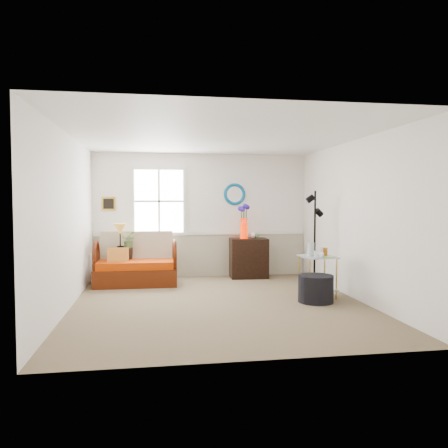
{
  "coord_description": "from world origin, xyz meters",
  "views": [
    {
      "loc": [
        -0.97,
        -6.7,
        1.6
      ],
      "look_at": [
        0.14,
        0.37,
        1.23
      ],
      "focal_mm": 35.0,
      "sensor_mm": 36.0,
      "label": 1
    }
  ],
  "objects": [
    {
      "name": "throw_pillow",
      "position": [
        -1.68,
        1.67,
        0.53
      ],
      "size": [
        0.41,
        0.13,
        0.4
      ],
      "primitive_type": null,
      "rotation": [
        0.0,
        0.0,
        0.09
      ],
      "color": "#C74708",
      "rests_on": "loveseat"
    },
    {
      "name": "wainscot",
      "position": [
        0.0,
        2.48,
        0.45
      ],
      "size": [
        4.46,
        0.02,
        0.9
      ],
      "primitive_type": "cube",
      "color": "#A79F85",
      "rests_on": "walls"
    },
    {
      "name": "picture",
      "position": [
        -1.92,
        2.48,
        1.55
      ],
      "size": [
        0.28,
        0.03,
        0.28
      ],
      "primitive_type": "cube",
      "color": "gold",
      "rests_on": "walls"
    },
    {
      "name": "lamp_stand",
      "position": [
        -1.64,
        1.98,
        0.34
      ],
      "size": [
        0.48,
        0.48,
        0.69
      ],
      "primitive_type": null,
      "rotation": [
        0.0,
        0.0,
        -0.27
      ],
      "color": "black",
      "rests_on": "floor"
    },
    {
      "name": "floor",
      "position": [
        0.0,
        0.0,
        0.0
      ],
      "size": [
        4.5,
        5.0,
        0.01
      ],
      "primitive_type": "cube",
      "color": "olive",
      "rests_on": "ground"
    },
    {
      "name": "chair_rail",
      "position": [
        0.0,
        2.47,
        0.92
      ],
      "size": [
        4.46,
        0.04,
        0.06
      ],
      "primitive_type": "cube",
      "color": "white",
      "rests_on": "walls"
    },
    {
      "name": "window",
      "position": [
        -0.9,
        2.47,
        1.6
      ],
      "size": [
        1.14,
        0.06,
        1.44
      ],
      "primitive_type": null,
      "color": "white",
      "rests_on": "walls"
    },
    {
      "name": "side_table",
      "position": [
        1.68,
        0.17,
        0.35
      ],
      "size": [
        0.57,
        0.57,
        0.69
      ],
      "primitive_type": null,
      "rotation": [
        0.0,
        0.0,
        0.04
      ],
      "color": "gold",
      "rests_on": "floor"
    },
    {
      "name": "loveseat",
      "position": [
        -1.35,
        1.78,
        0.5
      ],
      "size": [
        1.54,
        0.89,
        1.0
      ],
      "primitive_type": null,
      "rotation": [
        0.0,
        0.0,
        -0.01
      ],
      "color": "#541A05",
      "rests_on": "floor"
    },
    {
      "name": "ottoman",
      "position": [
        1.53,
        -0.15,
        0.21
      ],
      "size": [
        0.72,
        0.72,
        0.43
      ],
      "primitive_type": "cylinder",
      "rotation": [
        0.0,
        0.0,
        0.37
      ],
      "color": "black",
      "rests_on": "floor"
    },
    {
      "name": "table_lamp",
      "position": [
        -1.66,
        1.99,
        0.93
      ],
      "size": [
        0.33,
        0.33,
        0.48
      ],
      "primitive_type": null,
      "rotation": [
        0.0,
        0.0,
        -0.33
      ],
      "color": "#AF7F29",
      "rests_on": "lamp_stand"
    },
    {
      "name": "walls",
      "position": [
        0.0,
        0.0,
        1.3
      ],
      "size": [
        4.51,
        5.01,
        2.6
      ],
      "color": "white",
      "rests_on": "floor"
    },
    {
      "name": "cabinet",
      "position": [
        0.95,
        2.2,
        0.41
      ],
      "size": [
        0.79,
        0.53,
        0.83
      ],
      "primitive_type": null,
      "rotation": [
        0.0,
        0.0,
        -0.04
      ],
      "color": "black",
      "rests_on": "floor"
    },
    {
      "name": "floor_lamp",
      "position": [
        1.9,
        0.9,
        0.9
      ],
      "size": [
        0.29,
        0.29,
        1.79
      ],
      "primitive_type": null,
      "rotation": [
        0.0,
        0.0,
        -0.15
      ],
      "color": "black",
      "rests_on": "floor"
    },
    {
      "name": "tabletop_items",
      "position": [
        1.69,
        0.15,
        0.81
      ],
      "size": [
        0.51,
        0.51,
        0.24
      ],
      "primitive_type": null,
      "rotation": [
        0.0,
        0.0,
        0.37
      ],
      "color": "silver",
      "rests_on": "side_table"
    },
    {
      "name": "mirror",
      "position": [
        0.7,
        2.48,
        1.75
      ],
      "size": [
        0.47,
        0.07,
        0.47
      ],
      "primitive_type": "torus",
      "rotation": [
        1.57,
        0.0,
        0.0
      ],
      "color": "#0E7BB7",
      "rests_on": "walls"
    },
    {
      "name": "flower_vase",
      "position": [
        0.84,
        2.17,
        1.18
      ],
      "size": [
        0.23,
        0.23,
        0.7
      ],
      "primitive_type": null,
      "rotation": [
        0.0,
        0.0,
        -0.13
      ],
      "color": "#EF2200",
      "rests_on": "cabinet"
    },
    {
      "name": "potted_plant",
      "position": [
        -1.49,
        1.97,
        0.82
      ],
      "size": [
        0.35,
        0.37,
        0.25
      ],
      "primitive_type": "imported",
      "rotation": [
        0.0,
        0.0,
        -0.2
      ],
      "color": "#436B38",
      "rests_on": "lamp_stand"
    },
    {
      "name": "ceiling",
      "position": [
        0.0,
        0.0,
        2.6
      ],
      "size": [
        4.5,
        5.0,
        0.01
      ],
      "primitive_type": "cube",
      "color": "white",
      "rests_on": "walls"
    }
  ]
}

